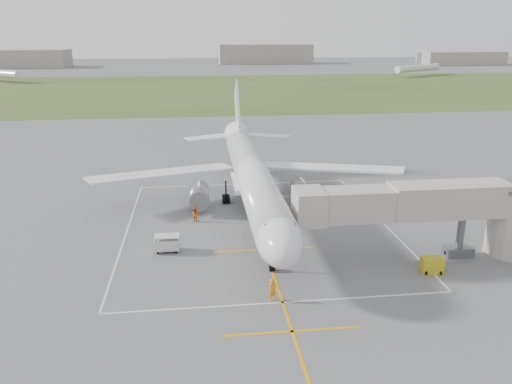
{
  "coord_description": "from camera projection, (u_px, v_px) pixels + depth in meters",
  "views": [
    {
      "loc": [
        -6.2,
        -54.09,
        20.34
      ],
      "look_at": [
        -0.17,
        -4.0,
        4.0
      ],
      "focal_mm": 35.0,
      "sensor_mm": 36.0,
      "label": 1
    }
  ],
  "objects": [
    {
      "name": "ramp_worker_nose",
      "position": [
        273.0,
        290.0,
        39.19
      ],
      "size": [
        0.82,
        0.71,
        1.9
      ],
      "primitive_type": "imported",
      "rotation": [
        0.0,
        0.0,
        0.46
      ],
      "color": "orange",
      "rests_on": "ground"
    },
    {
      "name": "ramp_worker_wing",
      "position": [
        195.0,
        214.0,
        55.69
      ],
      "size": [
        0.98,
        0.91,
        1.61
      ],
      "primitive_type": "imported",
      "rotation": [
        0.0,
        0.0,
        2.63
      ],
      "color": "#E65807",
      "rests_on": "ground"
    },
    {
      "name": "jet_bridge",
      "position": [
        440.0,
        210.0,
        45.64
      ],
      "size": [
        23.4,
        5.0,
        7.2
      ],
      "color": "#A29D92",
      "rests_on": "ground"
    },
    {
      "name": "grass_strip",
      "position": [
        212.0,
        90.0,
        180.85
      ],
      "size": [
        700.0,
        120.0,
        0.02
      ],
      "primitive_type": "cube",
      "color": "#394C21",
      "rests_on": "ground"
    },
    {
      "name": "gpu_unit",
      "position": [
        432.0,
        265.0,
        43.87
      ],
      "size": [
        1.97,
        1.5,
        1.37
      ],
      "rotation": [
        0.0,
        0.0,
        -0.13
      ],
      "color": "#B0AA16",
      "rests_on": "ground"
    },
    {
      "name": "distant_aircraft",
      "position": [
        219.0,
        70.0,
        221.97
      ],
      "size": [
        216.57,
        27.57,
        8.85
      ],
      "color": "silver",
      "rests_on": "ground"
    },
    {
      "name": "airliner",
      "position": [
        253.0,
        176.0,
        57.42
      ],
      "size": [
        38.93,
        46.75,
        13.52
      ],
      "color": "silver",
      "rests_on": "ground"
    },
    {
      "name": "baggage_cart",
      "position": [
        167.0,
        243.0,
        47.99
      ],
      "size": [
        2.41,
        1.48,
        1.65
      ],
      "rotation": [
        0.0,
        0.0,
        -0.02
      ],
      "color": "silver",
      "rests_on": "ground"
    },
    {
      "name": "distant_hangars",
      "position": [
        178.0,
        57.0,
        305.12
      ],
      "size": [
        345.0,
        49.0,
        12.0
      ],
      "color": "gray",
      "rests_on": "ground"
    },
    {
      "name": "ground",
      "position": [
        253.0,
        214.0,
        58.06
      ],
      "size": [
        700.0,
        700.0,
        0.0
      ],
      "primitive_type": "plane",
      "color": "#59595C",
      "rests_on": "ground"
    },
    {
      "name": "apron_markings",
      "position": [
        260.0,
        233.0,
        52.56
      ],
      "size": [
        28.2,
        60.0,
        0.01
      ],
      "color": "orange",
      "rests_on": "ground"
    }
  ]
}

